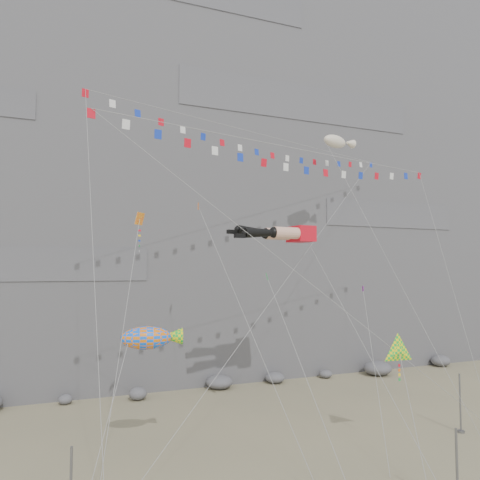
# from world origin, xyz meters

# --- Properties ---
(ground) EXTENTS (120.00, 120.00, 0.00)m
(ground) POSITION_xyz_m (0.00, 0.00, 0.00)
(ground) COLOR gray
(ground) RESTS_ON ground
(cliff) EXTENTS (80.00, 28.00, 50.00)m
(cliff) POSITION_xyz_m (0.00, 32.00, 25.00)
(cliff) COLOR slate
(cliff) RESTS_ON ground
(talus_boulders) EXTENTS (60.00, 3.00, 1.20)m
(talus_boulders) POSITION_xyz_m (0.00, 17.00, 0.60)
(talus_boulders) COLOR slate
(talus_boulders) RESTS_ON ground
(anchor_pole_center) EXTENTS (0.12, 0.12, 3.98)m
(anchor_pole_center) POSITION_xyz_m (2.67, -9.19, 1.99)
(anchor_pole_center) COLOR slate
(anchor_pole_center) RESTS_ON ground
(anchor_pole_right) EXTENTS (0.12, 0.12, 4.12)m
(anchor_pole_right) POSITION_xyz_m (11.81, -0.93, 2.06)
(anchor_pole_right) COLOR slate
(anchor_pole_right) RESTS_ON ground
(legs_kite) EXTENTS (6.91, 14.38, 19.43)m
(legs_kite) POSITION_xyz_m (0.72, 5.22, 14.26)
(legs_kite) COLOR red
(legs_kite) RESTS_ON ground
(flag_banner_upper) EXTENTS (30.84, 20.00, 31.25)m
(flag_banner_upper) POSITION_xyz_m (1.79, 10.32, 23.35)
(flag_banner_upper) COLOR red
(flag_banner_upper) RESTS_ON ground
(flag_banner_lower) EXTENTS (28.69, 7.46, 24.71)m
(flag_banner_lower) POSITION_xyz_m (0.76, 2.70, 20.19)
(flag_banner_lower) COLOR red
(flag_banner_lower) RESTS_ON ground
(harlequin_kite) EXTENTS (3.93, 7.51, 16.32)m
(harlequin_kite) POSITION_xyz_m (-10.40, 2.50, 14.59)
(harlequin_kite) COLOR red
(harlequin_kite) RESTS_ON ground
(fish_windsock) EXTENTS (6.28, 7.60, 10.78)m
(fish_windsock) POSITION_xyz_m (-10.08, 1.51, 7.49)
(fish_windsock) COLOR orange
(fish_windsock) RESTS_ON ground
(delta_kite) EXTENTS (3.87, 5.44, 8.56)m
(delta_kite) POSITION_xyz_m (5.19, -2.44, 6.32)
(delta_kite) COLOR #FFE70D
(delta_kite) RESTS_ON ground
(blimp_windsock) EXTENTS (4.78, 14.50, 27.16)m
(blimp_windsock) POSITION_xyz_m (9.26, 10.53, 23.58)
(blimp_windsock) COLOR #F3E4C7
(blimp_windsock) RESTS_ON ground
(small_kite_a) EXTENTS (3.07, 14.15, 21.38)m
(small_kite_a) POSITION_xyz_m (-4.86, 7.95, 16.14)
(small_kite_a) COLOR orange
(small_kite_a) RESTS_ON ground
(small_kite_b) EXTENTS (5.77, 9.71, 14.52)m
(small_kite_b) POSITION_xyz_m (7.36, 4.03, 9.77)
(small_kite_b) COLOR purple
(small_kite_b) RESTS_ON ground
(small_kite_c) EXTENTS (1.28, 12.01, 15.84)m
(small_kite_c) POSITION_xyz_m (-1.23, 3.36, 10.84)
(small_kite_c) COLOR green
(small_kite_c) RESTS_ON ground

